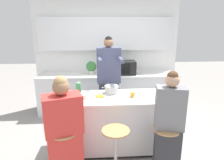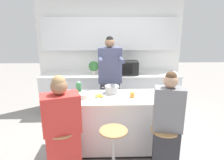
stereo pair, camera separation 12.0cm
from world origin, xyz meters
name	(u,v)px [view 2 (the right image)]	position (x,y,z in m)	size (l,w,h in m)	color
ground_plane	(112,147)	(0.00, 0.00, 0.00)	(16.00, 16.00, 0.00)	gray
wall_back	(110,46)	(0.00, 1.87, 1.54)	(3.45, 0.22, 2.70)	white
back_counter	(110,92)	(0.00, 1.54, 0.46)	(3.20, 0.69, 0.92)	silver
kitchen_island	(112,122)	(0.00, 0.00, 0.47)	(1.70, 0.73, 0.93)	black
bar_stool_leftmost	(63,152)	(-0.68, -0.64, 0.38)	(0.38, 0.38, 0.69)	tan
bar_stool_center	(113,151)	(0.00, -0.65, 0.38)	(0.38, 0.38, 0.69)	tan
bar_stool_rightmost	(164,150)	(0.68, -0.65, 0.38)	(0.38, 0.38, 0.69)	tan
person_cooking	(110,86)	(-0.02, 0.61, 0.91)	(0.46, 0.60, 1.83)	#383842
person_wrapped_blanket	(62,132)	(-0.67, -0.64, 0.68)	(0.54, 0.42, 1.44)	red
person_seated_near	(167,130)	(0.71, -0.64, 0.68)	(0.41, 0.33, 1.48)	#333338
cooking_pot	(112,89)	(0.00, 0.17, 0.99)	(0.32, 0.24, 0.13)	#B7BABC
fruit_bowl	(84,95)	(-0.44, -0.05, 0.96)	(0.19, 0.19, 0.07)	silver
coffee_cup_near	(132,95)	(0.31, -0.05, 0.97)	(0.10, 0.07, 0.08)	orange
banana_bunch	(99,96)	(-0.21, -0.03, 0.95)	(0.17, 0.12, 0.06)	yellow
juice_carton	(79,88)	(-0.54, 0.12, 1.03)	(0.07, 0.07, 0.21)	#38844C
microwave	(126,68)	(0.37, 1.49, 1.08)	(0.52, 0.35, 0.31)	black
potted_plant	(94,67)	(-0.38, 1.54, 1.09)	(0.24, 0.24, 0.30)	beige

